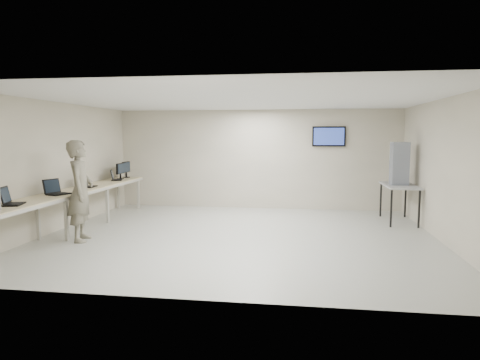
# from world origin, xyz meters

# --- Properties ---
(room) EXTENTS (8.01, 7.01, 2.81)m
(room) POSITION_xyz_m (0.03, 0.06, 1.41)
(room) COLOR #AAAD98
(room) RESTS_ON ground
(workbench) EXTENTS (0.76, 6.00, 0.90)m
(workbench) POSITION_xyz_m (-3.59, 0.00, 0.83)
(workbench) COLOR #C4B386
(workbench) RESTS_ON ground
(laptop_0) EXTENTS (0.43, 0.47, 0.31)m
(laptop_0) POSITION_xyz_m (-3.65, -2.04, 0.98)
(laptop_0) COLOR black
(laptop_0) RESTS_ON workbench
(laptop_1) EXTENTS (0.45, 0.48, 0.31)m
(laptop_1) POSITION_xyz_m (-3.59, -0.74, 0.98)
(laptop_1) COLOR black
(laptop_1) RESTS_ON workbench
(laptop_2) EXTENTS (0.34, 0.40, 0.29)m
(laptop_2) POSITION_xyz_m (-3.60, 0.51, 0.97)
(laptop_2) COLOR black
(laptop_2) RESTS_ON workbench
(laptop_3) EXTENTS (0.40, 0.42, 0.28)m
(laptop_3) POSITION_xyz_m (-3.60, 2.00, 0.97)
(laptop_3) COLOR black
(laptop_3) RESTS_ON workbench
(monitor_near) EXTENTS (0.19, 0.43, 0.43)m
(monitor_near) POSITION_xyz_m (-3.60, 2.36, 1.16)
(monitor_near) COLOR black
(monitor_near) RESTS_ON workbench
(monitor_far) EXTENTS (0.20, 0.45, 0.45)m
(monitor_far) POSITION_xyz_m (-3.60, 2.75, 1.17)
(monitor_far) COLOR black
(monitor_far) RESTS_ON workbench
(soldier) EXTENTS (0.66, 0.83, 1.99)m
(soldier) POSITION_xyz_m (-3.02, -0.82, 0.99)
(soldier) COLOR #55574D
(soldier) RESTS_ON ground
(side_table) EXTENTS (0.70, 1.51, 0.91)m
(side_table) POSITION_xyz_m (3.60, 2.01, 0.83)
(side_table) COLOR #989898
(side_table) RESTS_ON ground
(storage_bins) EXTENTS (0.38, 0.43, 1.02)m
(storage_bins) POSITION_xyz_m (3.58, 2.01, 1.41)
(storage_bins) COLOR gray
(storage_bins) RESTS_ON side_table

